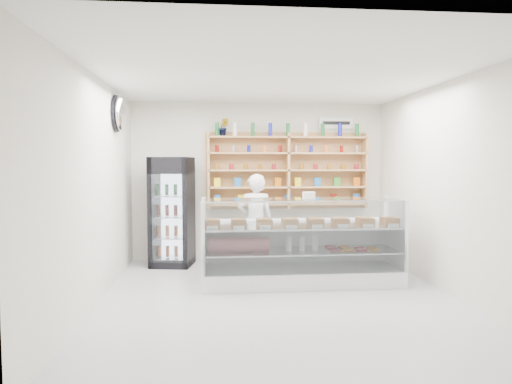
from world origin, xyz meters
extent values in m
plane|color=#ABACB1|center=(0.00, 0.00, 0.00)|extent=(5.00, 5.00, 0.00)
plane|color=white|center=(0.00, 0.00, 2.80)|extent=(5.00, 5.00, 0.00)
plane|color=silver|center=(0.00, 2.50, 1.40)|extent=(4.50, 0.00, 4.50)
plane|color=silver|center=(0.00, -2.50, 1.40)|extent=(4.50, 0.00, 4.50)
plane|color=silver|center=(-2.25, 0.00, 1.40)|extent=(0.00, 5.00, 5.00)
plane|color=silver|center=(2.25, 0.00, 1.40)|extent=(0.00, 5.00, 5.00)
cube|color=white|center=(0.43, 0.67, 0.12)|extent=(2.82, 0.80, 0.24)
cube|color=white|center=(0.43, 1.04, 0.53)|extent=(2.82, 0.05, 0.59)
cube|color=silver|center=(0.43, 0.67, 0.48)|extent=(2.71, 0.70, 0.02)
cube|color=silver|center=(0.43, 0.67, 0.83)|extent=(2.76, 0.74, 0.02)
cube|color=silver|center=(0.43, 0.29, 0.73)|extent=(2.76, 0.12, 0.98)
cube|color=silver|center=(0.43, 0.63, 1.22)|extent=(2.76, 0.56, 0.01)
imported|color=silver|center=(-0.15, 1.58, 0.78)|extent=(0.58, 0.38, 1.56)
cube|color=black|center=(-1.51, 2.05, 0.91)|extent=(0.75, 0.74, 1.83)
cube|color=#240433|center=(-1.46, 1.75, 1.69)|extent=(0.64, 0.14, 0.26)
cube|color=silver|center=(-1.46, 1.74, 0.83)|extent=(0.55, 0.10, 1.44)
cube|color=tan|center=(-0.90, 2.34, 1.59)|extent=(0.04, 0.28, 1.33)
cube|color=tan|center=(0.50, 2.34, 1.59)|extent=(0.04, 0.28, 1.33)
cube|color=tan|center=(1.90, 2.34, 1.59)|extent=(0.04, 0.28, 1.33)
cube|color=tan|center=(0.50, 2.34, 1.00)|extent=(2.80, 0.28, 0.03)
cube|color=tan|center=(0.50, 2.34, 1.30)|extent=(2.80, 0.28, 0.03)
cube|color=tan|center=(0.50, 2.34, 1.60)|extent=(2.80, 0.28, 0.03)
cube|color=tan|center=(0.50, 2.34, 1.90)|extent=(2.80, 0.28, 0.03)
cube|color=tan|center=(0.50, 2.34, 2.18)|extent=(2.80, 0.28, 0.03)
imported|color=#1E6626|center=(-0.63, 2.34, 2.35)|extent=(0.17, 0.14, 0.31)
ellipsoid|color=silver|center=(-2.17, 1.20, 2.45)|extent=(0.15, 0.50, 0.50)
cube|color=white|center=(1.40, 2.47, 2.45)|extent=(0.62, 0.03, 0.20)
camera|label=1|loc=(-0.80, -5.67, 1.73)|focal=32.00mm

